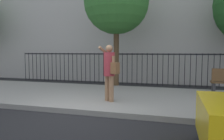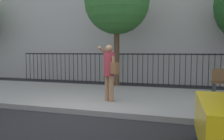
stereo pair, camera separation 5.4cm
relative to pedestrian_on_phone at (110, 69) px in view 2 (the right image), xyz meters
The scene contains 5 objects.
ground_plane 1.78m from the pedestrian_on_phone, 118.20° to the right, with size 60.00×60.00×0.00m, color black.
sidewalk 1.62m from the pedestrian_on_phone, 122.33° to the left, with size 28.00×4.40×0.15m, color gray.
iron_fence 4.75m from the pedestrian_on_phone, 97.72° to the left, with size 12.03×0.04×1.60m.
pedestrian_on_phone is the anchor object (origin of this frame).
street_tree_near 4.29m from the pedestrian_on_phone, 101.98° to the left, with size 2.89×2.89×5.33m.
Camera 2 is at (2.73, -5.44, 1.70)m, focal length 36.54 mm.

